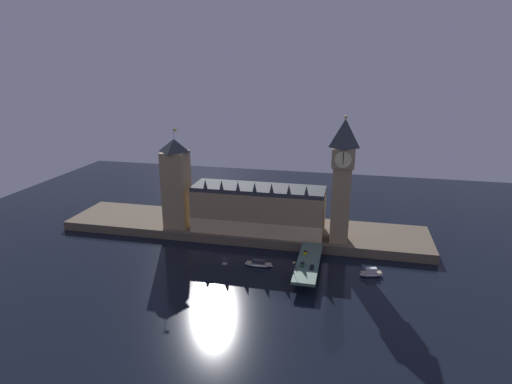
% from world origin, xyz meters
% --- Properties ---
extents(ground_plane, '(400.00, 400.00, 0.00)m').
position_xyz_m(ground_plane, '(0.00, 0.00, 0.00)').
color(ground_plane, black).
extents(embankment, '(220.00, 42.00, 5.30)m').
position_xyz_m(embankment, '(0.00, 39.00, 2.65)').
color(embankment, brown).
rests_on(embankment, ground_plane).
extents(parliament_hall, '(76.50, 23.60, 32.01)m').
position_xyz_m(parliament_hall, '(11.36, 32.11, 18.59)').
color(parliament_hall, '#9E845B').
rests_on(parliament_hall, embankment).
extents(clock_tower, '(12.10, 12.21, 69.23)m').
position_xyz_m(clock_tower, '(58.42, 26.42, 41.94)').
color(clock_tower, '#9E845B').
rests_on(clock_tower, embankment).
extents(victoria_tower, '(14.10, 14.10, 59.20)m').
position_xyz_m(victoria_tower, '(-37.70, 28.41, 32.03)').
color(victoria_tower, '#9E845B').
rests_on(victoria_tower, embankment).
extents(bridge, '(10.95, 46.00, 6.32)m').
position_xyz_m(bridge, '(44.92, -5.00, 4.69)').
color(bridge, '#476656').
rests_on(bridge, ground_plane).
extents(car_northbound_lead, '(1.89, 4.32, 1.36)m').
position_xyz_m(car_northbound_lead, '(42.52, 3.39, 6.96)').
color(car_northbound_lead, yellow).
rests_on(car_northbound_lead, bridge).
extents(car_northbound_trail, '(1.92, 4.65, 1.33)m').
position_xyz_m(car_northbound_trail, '(42.52, -10.22, 6.95)').
color(car_northbound_trail, '#235633').
rests_on(car_northbound_trail, bridge).
extents(car_southbound_lead, '(1.88, 3.94, 1.56)m').
position_xyz_m(car_southbound_lead, '(47.33, -12.50, 7.05)').
color(car_southbound_lead, black).
rests_on(car_southbound_lead, bridge).
extents(pedestrian_near_rail, '(0.38, 0.38, 1.81)m').
position_xyz_m(pedestrian_near_rail, '(40.11, -15.61, 7.28)').
color(pedestrian_near_rail, black).
rests_on(pedestrian_near_rail, bridge).
extents(pedestrian_mid_walk, '(0.38, 0.38, 1.67)m').
position_xyz_m(pedestrian_mid_walk, '(49.74, -4.88, 7.20)').
color(pedestrian_mid_walk, black).
rests_on(pedestrian_mid_walk, bridge).
extents(street_lamp_near, '(1.34, 0.60, 6.12)m').
position_xyz_m(street_lamp_near, '(39.71, -19.72, 10.15)').
color(street_lamp_near, '#2D3333').
rests_on(street_lamp_near, bridge).
extents(boat_upstream, '(14.67, 4.40, 3.34)m').
position_xyz_m(boat_upstream, '(19.41, -3.62, 1.22)').
color(boat_upstream, white).
rests_on(boat_upstream, ground_plane).
extents(boat_downstream, '(11.86, 6.56, 4.43)m').
position_xyz_m(boat_downstream, '(75.52, -2.11, 1.62)').
color(boat_downstream, white).
rests_on(boat_downstream, ground_plane).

